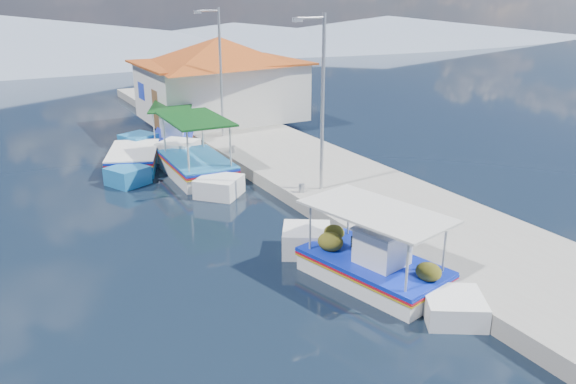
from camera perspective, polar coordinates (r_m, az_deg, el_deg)
ground at (r=16.93m, az=-6.43°, el=-5.63°), size 160.00×160.00×0.00m
quay at (r=24.34m, az=0.91°, el=2.95°), size 5.00×44.00×0.50m
bollards at (r=22.65m, az=-2.77°, el=2.73°), size 0.20×17.20×0.30m
main_caique at (r=15.01m, az=8.40°, el=-7.32°), size 2.97×6.55×2.22m
caique_green_canopy at (r=23.51m, az=-9.15°, el=2.50°), size 2.33×7.25×2.71m
caique_blue_hull at (r=25.39m, az=-15.29°, el=3.10°), size 3.40×6.17×1.17m
caique_far at (r=28.45m, az=-11.41°, el=5.33°), size 3.44×5.90×2.24m
harbor_building at (r=31.89m, az=-6.79°, el=11.38°), size 10.49×10.49×4.40m
lamp_post_near at (r=19.48m, az=3.27°, el=9.67°), size 1.21×0.14×6.00m
lamp_post_far at (r=27.45m, az=-6.95°, el=12.37°), size 1.21×0.14×6.00m
mountain_ridge at (r=71.51m, az=-19.53°, el=14.19°), size 171.40×96.00×5.50m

